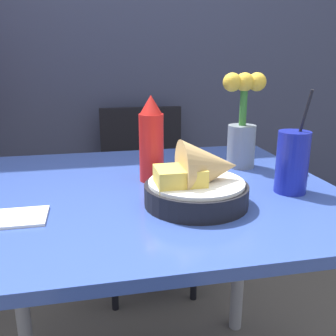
# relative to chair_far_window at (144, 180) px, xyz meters

# --- Properties ---
(wall_window) EXTENTS (7.00, 0.06, 2.60)m
(wall_window) POSITION_rel_chair_far_window_xyz_m (-0.11, 0.22, 0.80)
(wall_window) COLOR #2D334C
(wall_window) RESTS_ON ground_plane
(dining_table) EXTENTS (0.94, 0.81, 0.76)m
(dining_table) POSITION_rel_chair_far_window_xyz_m (-0.11, -0.84, 0.14)
(dining_table) COLOR #334C9E
(dining_table) RESTS_ON ground_plane
(chair_far_window) EXTENTS (0.40, 0.40, 0.85)m
(chair_far_window) POSITION_rel_chair_far_window_xyz_m (0.00, 0.00, 0.00)
(chair_far_window) COLOR black
(chair_far_window) RESTS_ON ground_plane
(food_basket) EXTENTS (0.23, 0.23, 0.15)m
(food_basket) POSITION_rel_chair_far_window_xyz_m (-0.01, -0.97, 0.31)
(food_basket) COLOR black
(food_basket) RESTS_ON dining_table
(ketchup_bottle) EXTENTS (0.06, 0.06, 0.23)m
(ketchup_bottle) POSITION_rel_chair_far_window_xyz_m (-0.09, -0.78, 0.37)
(ketchup_bottle) COLOR red
(ketchup_bottle) RESTS_ON dining_table
(drink_cup) EXTENTS (0.08, 0.08, 0.25)m
(drink_cup) POSITION_rel_chair_far_window_xyz_m (0.22, -0.94, 0.33)
(drink_cup) COLOR #192399
(drink_cup) RESTS_ON dining_table
(flower_vase) EXTENTS (0.13, 0.08, 0.28)m
(flower_vase) POSITION_rel_chair_far_window_xyz_m (0.19, -0.70, 0.39)
(flower_vase) COLOR gray
(flower_vase) RESTS_ON dining_table
(napkin) EXTENTS (0.12, 0.10, 0.01)m
(napkin) POSITION_rel_chair_far_window_xyz_m (-0.40, -0.98, 0.26)
(napkin) COLOR white
(napkin) RESTS_ON dining_table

